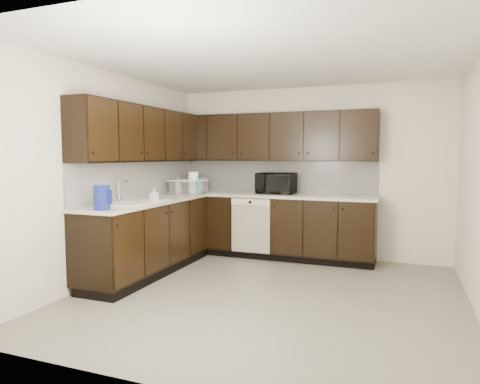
# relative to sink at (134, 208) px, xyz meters

# --- Properties ---
(floor) EXTENTS (4.00, 4.00, 0.00)m
(floor) POSITION_rel_sink_xyz_m (1.68, 0.01, -0.88)
(floor) COLOR gray
(floor) RESTS_ON ground
(ceiling) EXTENTS (4.00, 4.00, 0.00)m
(ceiling) POSITION_rel_sink_xyz_m (1.68, 0.01, 1.62)
(ceiling) COLOR white
(ceiling) RESTS_ON wall_back
(wall_back) EXTENTS (4.00, 0.02, 2.50)m
(wall_back) POSITION_rel_sink_xyz_m (1.68, 2.01, 0.37)
(wall_back) COLOR beige
(wall_back) RESTS_ON floor
(wall_left) EXTENTS (0.02, 4.00, 2.50)m
(wall_left) POSITION_rel_sink_xyz_m (-0.32, 0.01, 0.37)
(wall_left) COLOR beige
(wall_left) RESTS_ON floor
(wall_front) EXTENTS (4.00, 0.02, 2.50)m
(wall_front) POSITION_rel_sink_xyz_m (1.68, -1.99, 0.37)
(wall_front) COLOR beige
(wall_front) RESTS_ON floor
(lower_cabinets) EXTENTS (3.00, 2.80, 0.90)m
(lower_cabinets) POSITION_rel_sink_xyz_m (0.67, 1.12, -0.47)
(lower_cabinets) COLOR black
(lower_cabinets) RESTS_ON floor
(countertop) EXTENTS (3.03, 2.83, 0.04)m
(countertop) POSITION_rel_sink_xyz_m (0.67, 1.12, 0.04)
(countertop) COLOR #BCB7A4
(countertop) RESTS_ON lower_cabinets
(backsplash) EXTENTS (3.00, 2.80, 0.48)m
(backsplash) POSITION_rel_sink_xyz_m (0.46, 1.33, 0.30)
(backsplash) COLOR beige
(backsplash) RESTS_ON countertop
(upper_cabinets) EXTENTS (3.00, 2.80, 0.70)m
(upper_cabinets) POSITION_rel_sink_xyz_m (0.58, 1.22, 0.89)
(upper_cabinets) COLOR black
(upper_cabinets) RESTS_ON wall_back
(dishwasher) EXTENTS (0.58, 0.04, 0.78)m
(dishwasher) POSITION_rel_sink_xyz_m (0.98, 1.42, -0.33)
(dishwasher) COLOR beige
(dishwasher) RESTS_ON lower_cabinets
(sink) EXTENTS (0.54, 0.82, 0.42)m
(sink) POSITION_rel_sink_xyz_m (0.00, 0.00, 0.00)
(sink) COLOR beige
(sink) RESTS_ON countertop
(microwave) EXTENTS (0.56, 0.39, 0.31)m
(microwave) POSITION_rel_sink_xyz_m (1.26, 1.75, 0.21)
(microwave) COLOR black
(microwave) RESTS_ON countertop
(soap_bottle_a) EXTENTS (0.09, 0.09, 0.17)m
(soap_bottle_a) POSITION_rel_sink_xyz_m (0.20, 0.14, 0.14)
(soap_bottle_a) COLOR gray
(soap_bottle_a) RESTS_ON countertop
(soap_bottle_b) EXTENTS (0.11, 0.11, 0.24)m
(soap_bottle_b) POSITION_rel_sink_xyz_m (-0.11, 1.30, 0.18)
(soap_bottle_b) COLOR gray
(soap_bottle_b) RESTS_ON countertop
(toaster_oven) EXTENTS (0.42, 0.36, 0.23)m
(toaster_oven) POSITION_rel_sink_xyz_m (-0.07, 1.72, 0.17)
(toaster_oven) COLOR silver
(toaster_oven) RESTS_ON countertop
(storage_bin) EXTENTS (0.57, 0.49, 0.19)m
(storage_bin) POSITION_rel_sink_xyz_m (0.01, 1.36, 0.15)
(storage_bin) COLOR silver
(storage_bin) RESTS_ON countertop
(blue_pitcher) EXTENTS (0.19, 0.19, 0.26)m
(blue_pitcher) POSITION_rel_sink_xyz_m (0.09, -0.69, 0.19)
(blue_pitcher) COLOR navy
(blue_pitcher) RESTS_ON countertop
(teal_tumbler) EXTENTS (0.12, 0.12, 0.21)m
(teal_tumbler) POSITION_rel_sink_xyz_m (0.17, 1.36, 0.16)
(teal_tumbler) COLOR #0D8B94
(teal_tumbler) RESTS_ON countertop
(paper_towel_roll) EXTENTS (0.19, 0.19, 0.32)m
(paper_towel_roll) POSITION_rel_sink_xyz_m (0.10, 1.36, 0.22)
(paper_towel_roll) COLOR white
(paper_towel_roll) RESTS_ON countertop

